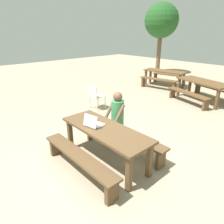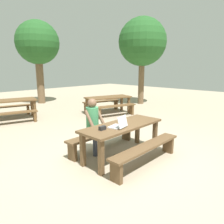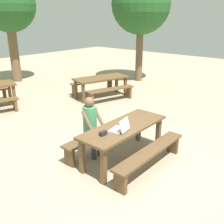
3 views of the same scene
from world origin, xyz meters
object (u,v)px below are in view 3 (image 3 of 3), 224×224
object	(u,v)px
tree_left	(8,6)
tree_right	(141,5)
person_seated	(91,123)
picnic_table_front	(124,131)
small_pouch	(103,133)
picnic_table_mid	(101,80)
laptop	(120,128)

from	to	relation	value
tree_left	tree_right	xyz separation A→B (m)	(3.68, -4.14, 0.04)
person_seated	picnic_table_front	bearing A→B (deg)	-62.11
small_pouch	tree_left	world-z (taller)	tree_left
picnic_table_mid	tree_left	world-z (taller)	tree_left
laptop	picnic_table_mid	xyz separation A→B (m)	(3.16, 3.43, -0.18)
laptop	small_pouch	world-z (taller)	laptop
small_pouch	picnic_table_mid	bearing A→B (deg)	43.32
laptop	tree_left	distance (m)	8.77
small_pouch	person_seated	world-z (taller)	person_seated
picnic_table_mid	tree_left	xyz separation A→B (m)	(-0.64, 4.62, 2.56)
person_seated	tree_left	world-z (taller)	tree_left
picnic_table_mid	tree_right	distance (m)	4.03
person_seated	tree_right	bearing A→B (deg)	27.13
person_seated	picnic_table_mid	xyz separation A→B (m)	(3.24, 2.73, -0.11)
small_pouch	person_seated	bearing A→B (deg)	64.63
picnic_table_front	person_seated	xyz separation A→B (m)	(-0.32, 0.60, 0.11)
person_seated	tree_right	world-z (taller)	tree_right
laptop	person_seated	size ratio (longest dim) A/B	0.30
laptop	tree_left	bearing A→B (deg)	-118.44
small_pouch	tree_right	size ratio (longest dim) A/B	0.03
laptop	tree_right	distance (m)	7.72
laptop	small_pouch	bearing A→B (deg)	-29.46
person_seated	picnic_table_mid	distance (m)	4.24
laptop	picnic_table_mid	world-z (taller)	laptop
picnic_table_front	laptop	world-z (taller)	laptop
person_seated	picnic_table_mid	size ratio (longest dim) A/B	0.62
tree_right	picnic_table_front	bearing A→B (deg)	-147.34
laptop	tree_left	size ratio (longest dim) A/B	0.09
picnic_table_front	laptop	distance (m)	0.31
laptop	small_pouch	distance (m)	0.38
person_seated	tree_left	distance (m)	8.17
picnic_table_mid	tree_right	xyz separation A→B (m)	(3.04, 0.48, 2.60)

